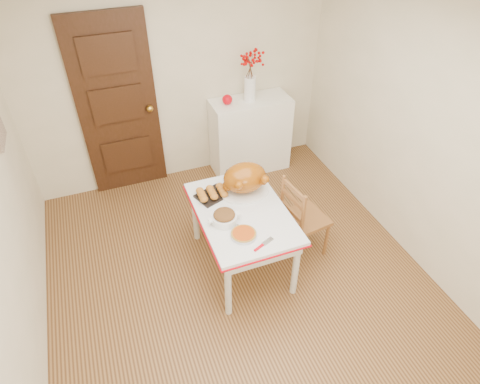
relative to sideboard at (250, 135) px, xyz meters
name	(u,v)px	position (x,y,z in m)	size (l,w,h in m)	color
floor	(242,284)	(-0.80, -1.78, -0.48)	(3.50, 4.00, 0.00)	#4A2A13
ceiling	(243,7)	(-0.80, -1.78, 2.02)	(3.50, 4.00, 0.00)	white
wall_back	(178,79)	(-0.80, 0.22, 0.77)	(3.50, 0.00, 2.50)	beige
wall_right	(426,137)	(0.95, -1.78, 0.77)	(0.00, 4.00, 2.50)	beige
door_back	(118,109)	(-1.50, 0.19, 0.55)	(0.85, 0.06, 2.06)	#361B0F
sideboard	(250,135)	(0.00, 0.00, 0.00)	(0.96, 0.43, 0.96)	white
kitchen_table	(242,238)	(-0.70, -1.53, -0.13)	(0.80, 1.17, 0.70)	white
chair_oak	(305,217)	(-0.05, -1.57, -0.03)	(0.40, 0.40, 0.90)	brown
berry_vase	(250,76)	(-0.01, 0.00, 0.78)	(0.31, 0.31, 0.60)	white
apple	(227,100)	(-0.29, 0.00, 0.54)	(0.12, 0.12, 0.12)	red
turkey_platter	(245,179)	(-0.58, -1.28, 0.37)	(0.48, 0.38, 0.30)	#96470F
pumpkin_pie	(244,234)	(-0.80, -1.83, 0.24)	(0.22, 0.22, 0.05)	#B4410C
stuffing_dish	(224,217)	(-0.90, -1.61, 0.27)	(0.28, 0.22, 0.11)	brown
rolls_tray	(212,193)	(-0.89, -1.23, 0.26)	(0.28, 0.22, 0.08)	#A95E23
pie_server	(264,244)	(-0.69, -1.98, 0.22)	(0.21, 0.06, 0.01)	silver
carving_knife	(237,226)	(-0.81, -1.70, 0.22)	(0.25, 0.06, 0.01)	silver
drinking_glass	(229,176)	(-0.65, -1.06, 0.27)	(0.07, 0.07, 0.11)	white
shaker_pair	(252,172)	(-0.41, -1.06, 0.26)	(0.09, 0.03, 0.09)	white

